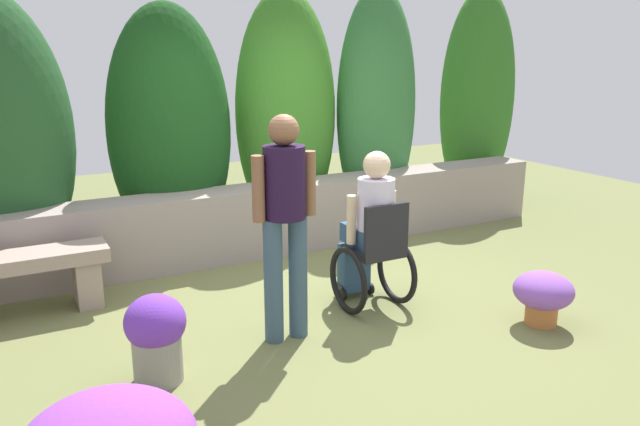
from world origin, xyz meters
The scene contains 8 objects.
ground_plane centered at (0.00, 0.00, 0.00)m, with size 13.67×13.67×0.00m, color olive.
stone_retaining_wall centered at (0.00, 1.52, 0.36)m, with size 7.29×0.47×0.72m, color gray.
hedge_backdrop centered at (-0.45, 2.08, 1.40)m, with size 7.94×1.14×3.06m.
stone_bench centered at (-2.32, 0.96, 0.35)m, with size 1.49×0.38×0.52m.
person_in_wheelchair centered at (0.35, -0.21, 0.62)m, with size 0.53×0.66×1.33m.
person_standing_companion centered at (-0.54, -0.42, 0.97)m, with size 0.49×0.30×1.68m.
flower_pot_terracotta_by_wall centered at (1.34, -1.15, 0.25)m, with size 0.46×0.46×0.43m.
flower_pot_red_accent centered at (-1.54, -0.59, 0.33)m, with size 0.39×0.39×0.60m.
Camera 1 is at (-2.32, -4.30, 2.11)m, focal length 34.65 mm.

